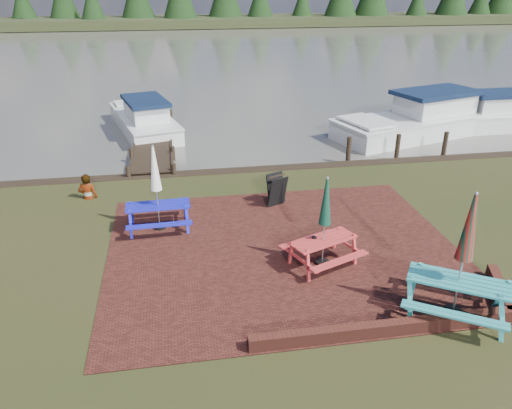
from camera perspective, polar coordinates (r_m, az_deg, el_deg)
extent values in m
plane|color=black|center=(12.20, 4.22, -7.60)|extent=(120.00, 120.00, 0.00)
cube|color=#361511|center=(13.03, 3.19, -5.25)|extent=(9.00, 7.50, 0.02)
cube|color=#4C1E16|center=(10.58, 15.81, -13.37)|extent=(6.00, 0.22, 0.30)
cube|color=#4C1E16|center=(12.45, 26.19, -8.87)|extent=(0.82, 1.77, 0.30)
cube|color=#4A483F|center=(47.51, -6.69, 16.71)|extent=(120.00, 60.00, 0.02)
cube|color=black|center=(76.27, -8.14, 20.00)|extent=(120.00, 10.00, 1.20)
cube|color=teal|center=(11.12, 22.17, -8.12)|extent=(2.10, 1.73, 0.04)
cube|color=teal|center=(10.66, 21.69, -11.65)|extent=(1.82, 1.30, 0.04)
cube|color=teal|center=(11.93, 22.10, -7.57)|extent=(1.82, 1.30, 0.04)
cube|color=teal|center=(11.34, 17.46, -9.14)|extent=(1.01, 1.50, 0.82)
cube|color=teal|center=(11.40, 26.21, -10.54)|extent=(1.01, 1.50, 0.82)
cylinder|color=black|center=(11.53, 21.56, -11.33)|extent=(0.40, 0.40, 0.11)
cylinder|color=#B2B2B7|center=(10.84, 22.65, -5.59)|extent=(0.04, 0.04, 2.77)
cone|color=#A21A17|center=(10.54, 23.23, -2.46)|extent=(0.36, 0.36, 1.39)
cube|color=#BC3130|center=(12.21, 7.72, -4.05)|extent=(1.77, 1.22, 0.04)
cube|color=#BC3130|center=(11.94, 9.55, -6.38)|extent=(1.61, 0.83, 0.04)
cube|color=#BC3130|center=(12.76, 5.89, -3.96)|extent=(1.61, 0.83, 0.04)
cube|color=#BC3130|center=(11.99, 4.96, -6.37)|extent=(0.61, 1.35, 0.68)
cube|color=#BC3130|center=(12.80, 10.14, -4.53)|extent=(0.61, 1.35, 0.68)
cylinder|color=black|center=(12.53, 7.56, -6.59)|extent=(0.33, 0.33, 0.09)
cylinder|color=#B2B2B7|center=(11.99, 7.85, -2.08)|extent=(0.03, 0.03, 2.30)
cone|color=#0F3827|center=(11.76, 8.00, 0.32)|extent=(0.29, 0.29, 1.15)
cube|color=#171AB0|center=(14.06, -11.15, -0.09)|extent=(1.78, 0.74, 0.04)
cube|color=#171AB0|center=(13.58, -10.99, -2.33)|extent=(1.76, 0.29, 0.04)
cube|color=#171AB0|center=(14.78, -11.13, -0.03)|extent=(1.76, 0.29, 0.04)
cube|color=#171AB0|center=(14.24, -14.09, -1.67)|extent=(0.13, 1.52, 0.72)
cube|color=#171AB0|center=(14.22, -7.98, -1.16)|extent=(0.13, 1.52, 0.72)
cylinder|color=black|center=(14.35, -10.94, -2.53)|extent=(0.35, 0.35, 0.10)
cylinder|color=#B2B2B7|center=(13.86, -11.32, 1.77)|extent=(0.04, 0.04, 2.44)
cone|color=white|center=(13.65, -11.52, 4.03)|extent=(0.31, 0.31, 1.22)
cube|color=black|center=(15.22, 2.51, 1.40)|extent=(0.65, 0.46, 0.97)
cube|color=black|center=(15.51, 2.26, 1.88)|extent=(0.65, 0.46, 0.97)
cube|color=black|center=(15.19, 2.41, 3.28)|extent=(0.57, 0.28, 0.03)
cube|color=black|center=(22.44, -11.63, 7.67)|extent=(1.60, 9.00, 0.06)
cube|color=black|center=(22.46, -13.57, 7.65)|extent=(0.08, 9.00, 0.08)
cube|color=black|center=(22.40, -9.72, 7.94)|extent=(0.08, 9.00, 0.08)
cylinder|color=black|center=(18.31, -14.31, 2.76)|extent=(0.16, 0.16, 1.00)
cylinder|color=black|center=(18.23, -9.30, 3.13)|extent=(0.16, 0.16, 1.00)
cube|color=silver|center=(24.37, -12.65, 8.87)|extent=(3.58, 6.53, 0.88)
cube|color=silver|center=(24.25, -12.76, 9.92)|extent=(3.65, 6.66, 0.07)
cube|color=silver|center=(23.44, -12.46, 10.52)|extent=(2.12, 2.90, 0.75)
cube|color=#0D1932|center=(23.34, -12.56, 11.52)|extent=(2.38, 3.30, 0.16)
cube|color=silver|center=(26.48, -13.87, 11.29)|extent=(2.02, 1.52, 0.09)
cube|color=silver|center=(24.23, 17.85, 8.31)|extent=(8.28, 4.90, 1.04)
cube|color=silver|center=(24.09, 18.02, 9.55)|extent=(8.45, 5.00, 0.08)
cube|color=silver|center=(24.64, 19.78, 10.83)|extent=(3.72, 2.84, 0.89)
cube|color=#0D1932|center=(24.53, 19.95, 11.96)|extent=(4.23, 3.18, 0.19)
cube|color=silver|center=(22.12, 12.41, 9.26)|extent=(2.03, 2.62, 0.10)
cube|color=silver|center=(26.34, 24.29, 8.49)|extent=(6.04, 2.18, 0.93)
cube|color=silver|center=(26.23, 24.48, 9.50)|extent=(6.16, 2.22, 0.07)
cube|color=silver|center=(26.55, 25.96, 10.39)|extent=(2.54, 1.55, 0.79)
cube|color=#0D1932|center=(26.46, 26.14, 11.31)|extent=(2.91, 1.73, 0.17)
cube|color=silver|center=(25.00, 20.10, 9.84)|extent=(1.10, 1.82, 0.09)
imported|color=gray|center=(16.58, -18.97, 3.25)|extent=(0.64, 0.46, 1.63)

